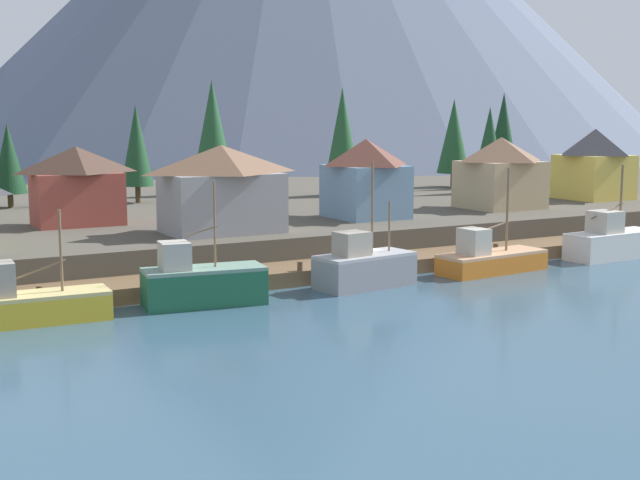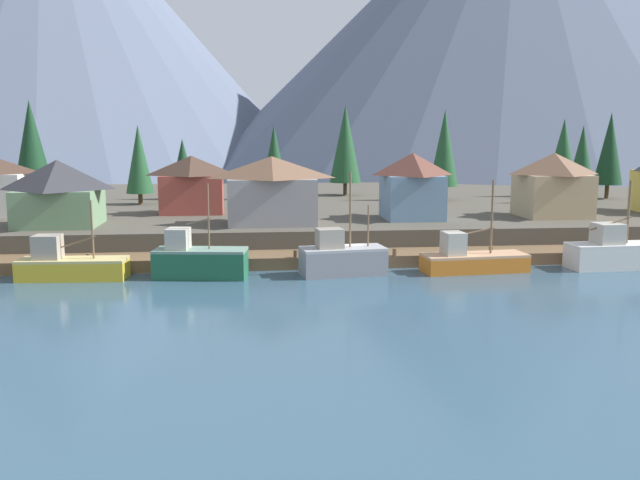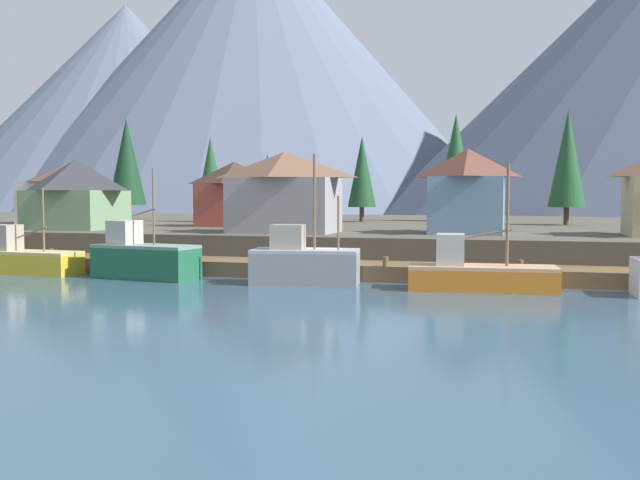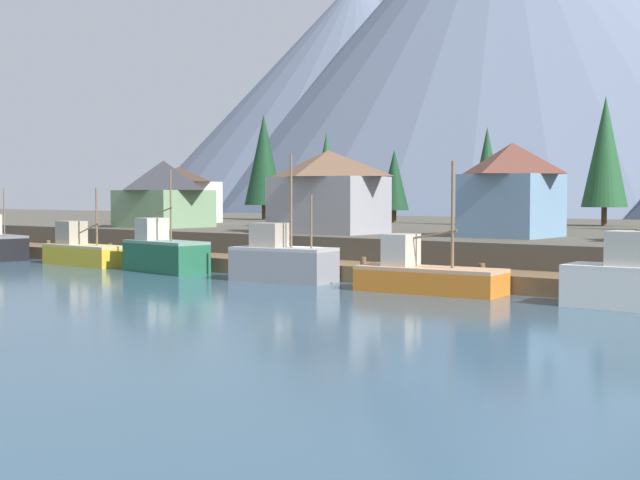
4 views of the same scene
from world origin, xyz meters
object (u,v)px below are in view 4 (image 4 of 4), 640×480
object	(u,v)px
fishing_boat_green	(164,253)
house_white	(179,194)
house_red	(320,193)
fishing_boat_orange	(426,275)
conifer_back_left	(394,180)
conifer_far_left	(264,160)
conifer_mid_right	(605,152)
fishing_boat_yellow	(83,251)
house_blue	(512,189)
fishing_boat_grey	(282,261)
conifer_centre	(326,171)
house_green	(164,193)
conifer_near_left	(487,168)
house_grey	(328,191)

from	to	relation	value
fishing_boat_green	house_white	xyz separation A→B (m)	(-21.71, 21.54, 4.14)
fishing_boat_green	house_red	bearing A→B (deg)	103.63
fishing_boat_orange	conifer_back_left	distance (m)	44.23
fishing_boat_green	conifer_far_left	bearing A→B (deg)	130.10
conifer_mid_right	fishing_boat_green	bearing A→B (deg)	-113.05
fishing_boat_yellow	house_blue	bearing A→B (deg)	27.57
house_blue	fishing_boat_grey	bearing A→B (deg)	-122.48
house_white	conifer_centre	xyz separation A→B (m)	(12.86, 8.33, 2.31)
house_green	conifer_near_left	distance (m)	30.24
fishing_boat_yellow	conifer_back_left	bearing A→B (deg)	84.71
fishing_boat_orange	conifer_mid_right	bearing A→B (deg)	91.79
house_grey	conifer_far_left	world-z (taller)	conifer_far_left
conifer_back_left	house_blue	bearing A→B (deg)	-42.44
house_red	house_green	size ratio (longest dim) A/B	0.92
fishing_boat_yellow	fishing_boat_green	bearing A→B (deg)	0.98
conifer_far_left	house_green	bearing A→B (deg)	-68.56
conifer_near_left	conifer_far_left	world-z (taller)	conifer_far_left
house_white	house_green	distance (m)	12.99
fishing_boat_grey	conifer_back_left	bearing A→B (deg)	105.28
house_grey	conifer_back_left	distance (m)	26.70
conifer_centre	conifer_far_left	distance (m)	14.90
fishing_boat_orange	house_red	bearing A→B (deg)	134.09
house_green	fishing_boat_yellow	bearing A→B (deg)	-72.51
conifer_back_left	fishing_boat_green	bearing A→B (deg)	-82.95
house_white	fishing_boat_grey	bearing A→B (deg)	-33.58
house_blue	house_green	distance (m)	32.79
house_red	fishing_boat_green	bearing A→B (deg)	-84.18
house_grey	house_green	distance (m)	19.07
house_red	house_white	world-z (taller)	house_red
fishing_boat_orange	house_green	bearing A→B (deg)	156.11
house_green	conifer_far_left	size ratio (longest dim) A/B	0.59
conifer_far_left	house_red	bearing A→B (deg)	-37.07
fishing_boat_grey	conifer_near_left	distance (m)	35.18
house_white	conifer_mid_right	distance (m)	42.22
conifer_near_left	conifer_far_left	xyz separation A→B (m)	(-29.46, 1.36, 1.53)
fishing_boat_grey	house_blue	bearing A→B (deg)	49.66
house_green	conifer_far_left	distance (m)	25.89
house_red	conifer_far_left	xyz separation A→B (m)	(-20.44, 15.44, 3.91)
fishing_boat_yellow	house_red	world-z (taller)	house_red
fishing_boat_orange	house_white	xyz separation A→B (m)	(-42.88, 21.53, 4.49)
fishing_boat_grey	house_grey	world-z (taller)	house_grey
house_white	fishing_boat_yellow	bearing A→B (deg)	-60.13
house_grey	conifer_near_left	world-z (taller)	conifer_near_left
fishing_boat_grey	house_grey	size ratio (longest dim) A/B	0.94
fishing_boat_grey	conifer_mid_right	size ratio (longest dim) A/B	0.66
fishing_boat_orange	house_white	world-z (taller)	house_white
house_red	conifer_centre	size ratio (longest dim) A/B	0.72
conifer_centre	house_grey	bearing A→B (deg)	-51.94
fishing_boat_yellow	house_grey	xyz separation A→B (m)	(15.45, 10.68, 4.61)
house_blue	house_green	bearing A→B (deg)	-176.71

